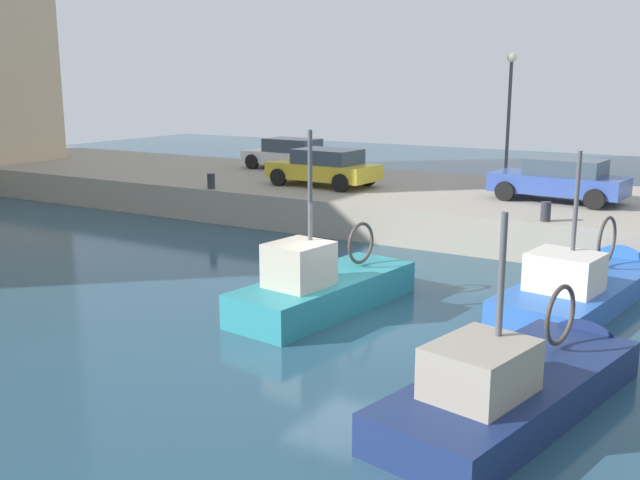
% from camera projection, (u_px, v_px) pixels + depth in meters
% --- Properties ---
extents(water_surface, '(80.00, 80.00, 0.00)m').
position_uv_depth(water_surface, '(357.00, 323.00, 15.72)').
color(water_surface, navy).
rests_on(water_surface, ground).
extents(quay_wall, '(9.00, 56.00, 1.20)m').
position_uv_depth(quay_wall, '(517.00, 213.00, 25.20)').
color(quay_wall, '#9E9384').
rests_on(quay_wall, ground).
extents(fishing_boat_navy, '(6.56, 3.05, 4.11)m').
position_uv_depth(fishing_boat_navy, '(523.00, 397.00, 11.77)').
color(fishing_boat_navy, navy).
rests_on(fishing_boat_navy, ground).
extents(fishing_boat_blue, '(6.80, 2.92, 4.49)m').
position_uv_depth(fishing_boat_blue, '(586.00, 294.00, 17.39)').
color(fishing_boat_blue, '#2D60B7').
rests_on(fishing_boat_blue, ground).
extents(fishing_boat_teal, '(5.89, 2.46, 4.83)m').
position_uv_depth(fishing_boat_teal, '(333.00, 300.00, 16.87)').
color(fishing_boat_teal, teal).
rests_on(fishing_boat_teal, ground).
extents(parked_car_blue, '(2.22, 4.33, 1.40)m').
position_uv_depth(parked_car_blue, '(560.00, 180.00, 23.71)').
color(parked_car_blue, '#334C9E').
rests_on(parked_car_blue, quay_wall).
extents(parked_car_yellow, '(2.26, 4.15, 1.37)m').
position_uv_depth(parked_car_yellow, '(324.00, 167.00, 27.19)').
color(parked_car_yellow, gold).
rests_on(parked_car_yellow, quay_wall).
extents(parked_car_white, '(2.02, 4.14, 1.35)m').
position_uv_depth(parked_car_white, '(290.00, 154.00, 32.20)').
color(parked_car_white, silver).
rests_on(parked_car_white, quay_wall).
extents(mooring_bollard_mid, '(0.28, 0.28, 0.55)m').
position_uv_depth(mooring_bollard_mid, '(546.00, 212.00, 20.53)').
color(mooring_bollard_mid, '#2D2D33').
rests_on(mooring_bollard_mid, quay_wall).
extents(mooring_bollard_north, '(0.28, 0.28, 0.55)m').
position_uv_depth(mooring_bollard_north, '(211.00, 181.00, 26.60)').
color(mooring_bollard_north, '#2D2D33').
rests_on(mooring_bollard_north, quay_wall).
extents(quay_streetlamp, '(0.36, 0.36, 4.83)m').
position_uv_depth(quay_streetlamp, '(510.00, 97.00, 26.08)').
color(quay_streetlamp, '#38383D').
rests_on(quay_streetlamp, quay_wall).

